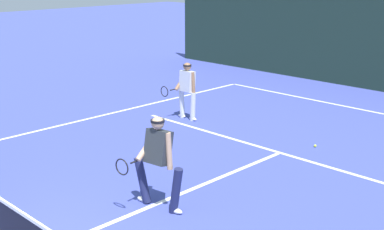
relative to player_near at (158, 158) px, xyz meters
name	(u,v)px	position (x,y,z in m)	size (l,w,h in m)	color
court_line_baseline_far	(377,113)	(-0.13, 8.56, -0.91)	(10.80, 0.10, 0.01)	white
court_line_service	(280,153)	(-0.13, 3.80, -0.91)	(8.81, 0.10, 0.01)	white
court_line_centre	(176,196)	(-0.13, 0.53, -0.91)	(0.10, 6.40, 0.01)	white
player_near	(158,158)	(0.00, 0.00, 0.00)	(1.08, 0.91, 1.66)	#1E234C
player_far	(187,88)	(-3.57, 4.25, -0.05)	(0.77, 0.85, 1.58)	silver
tennis_ball	(315,146)	(0.23, 4.70, -0.88)	(0.07, 0.07, 0.07)	#D1E033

